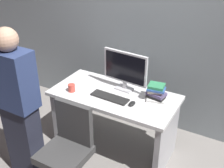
{
  "coord_description": "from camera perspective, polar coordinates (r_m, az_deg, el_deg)",
  "views": [
    {
      "loc": [
        1.3,
        -2.37,
        2.33
      ],
      "look_at": [
        0.0,
        -0.05,
        0.9
      ],
      "focal_mm": 44.94,
      "sensor_mm": 36.0,
      "label": 1
    }
  ],
  "objects": [
    {
      "name": "office_chair",
      "position": [
        2.87,
        -8.94,
        -13.82
      ],
      "size": [
        0.52,
        0.52,
        0.94
      ],
      "color": "black",
      "rests_on": "ground"
    },
    {
      "name": "wall_back",
      "position": [
        3.53,
        6.96,
        14.38
      ],
      "size": [
        6.4,
        0.1,
        3.0
      ],
      "primitive_type": "cube",
      "color": "gray",
      "rests_on": "ground"
    },
    {
      "name": "book_stack",
      "position": [
        3.02,
        8.97,
        -1.78
      ],
      "size": [
        0.22,
        0.2,
        0.18
      ],
      "color": "white",
      "rests_on": "desk"
    },
    {
      "name": "keyboard",
      "position": [
        3.05,
        -0.49,
        -2.7
      ],
      "size": [
        0.44,
        0.15,
        0.02
      ],
      "primitive_type": "cube",
      "rotation": [
        0.0,
        0.0,
        -0.05
      ],
      "color": "#262626",
      "rests_on": "desk"
    },
    {
      "name": "mouse",
      "position": [
        2.94,
        4.1,
        -3.99
      ],
      "size": [
        0.06,
        0.1,
        0.03
      ],
      "primitive_type": "ellipsoid",
      "color": "black",
      "rests_on": "desk"
    },
    {
      "name": "desk",
      "position": [
        3.26,
        0.43,
        -5.61
      ],
      "size": [
        1.42,
        0.7,
        0.75
      ],
      "color": "white",
      "rests_on": "ground"
    },
    {
      "name": "cup_near_keyboard",
      "position": [
        3.2,
        -8.22,
        -0.79
      ],
      "size": [
        0.08,
        0.08,
        0.09
      ],
      "primitive_type": "cylinder",
      "color": "#D84C3F",
      "rests_on": "desk"
    },
    {
      "name": "monitor",
      "position": [
        3.12,
        2.67,
        3.08
      ],
      "size": [
        0.54,
        0.16,
        0.46
      ],
      "color": "silver",
      "rests_on": "desk"
    },
    {
      "name": "ground_plane",
      "position": [
        3.57,
        0.4,
        -12.51
      ],
      "size": [
        9.0,
        9.0,
        0.0
      ],
      "primitive_type": "plane",
      "color": "gray"
    },
    {
      "name": "person_at_desk",
      "position": [
        2.89,
        -18.49,
        -4.43
      ],
      "size": [
        0.4,
        0.24,
        1.64
      ],
      "color": "#262838",
      "rests_on": "ground"
    }
  ]
}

